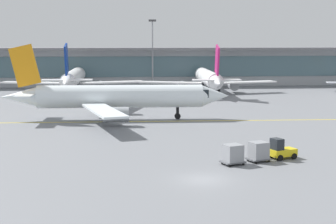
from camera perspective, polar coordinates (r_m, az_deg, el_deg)
ground_plane at (r=45.59m, az=3.80°, el=-7.23°), size 400.00×400.00×0.00m
taxiway_centreline_stripe at (r=76.56m, az=-5.11°, el=-1.04°), size 109.98×2.62×0.01m
terminal_concourse at (r=135.20m, az=-2.03°, el=4.97°), size 180.36×11.00×9.60m
gate_airplane_1 at (r=117.02m, az=-10.12°, el=3.60°), size 30.95×33.17×11.02m
gate_airplane_2 at (r=116.77m, az=4.33°, el=3.65°), size 30.08×32.30×10.71m
taxiing_regional_jet at (r=78.11m, az=-5.46°, el=1.60°), size 33.52×31.23×11.12m
baggage_tug at (r=53.99m, az=12.06°, el=-4.02°), size 2.93×2.32×2.10m
cargo_dolly_lead at (r=52.38m, az=9.70°, el=-4.14°), size 2.53×2.23×1.94m
cargo_dolly_trailing at (r=50.78m, az=6.98°, el=-4.47°), size 2.53×2.23×1.94m
apron_light_mast_1 at (r=128.55m, az=-1.68°, el=6.58°), size 1.80×0.36×16.34m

